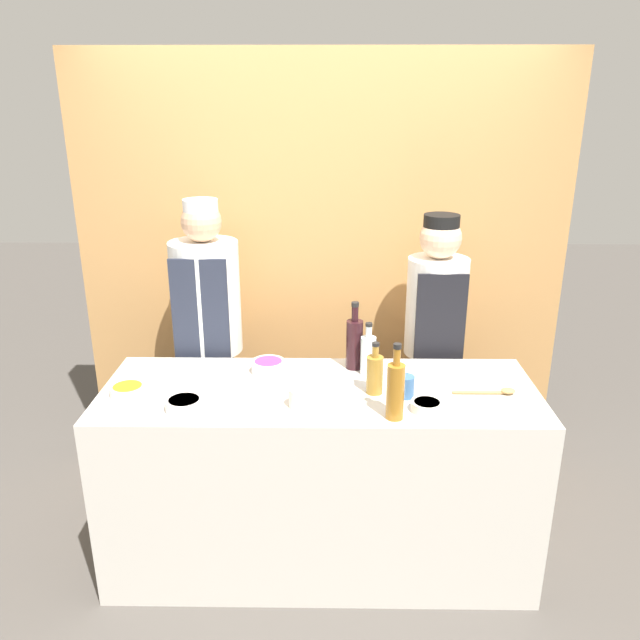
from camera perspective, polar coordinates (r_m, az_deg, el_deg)
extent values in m
plane|color=#4C4742|center=(3.32, -0.03, -20.61)|extent=(14.00, 14.00, 0.00)
cube|color=#B7844C|center=(3.65, 0.18, 4.62)|extent=(2.75, 0.18, 2.40)
cube|color=beige|center=(3.05, -0.04, -14.06)|extent=(1.96, 0.70, 0.91)
cylinder|color=white|center=(2.98, 8.65, -4.60)|extent=(0.16, 0.16, 0.04)
cylinder|color=silver|center=(2.98, 8.66, -4.33)|extent=(0.13, 0.13, 0.01)
cylinder|color=white|center=(2.98, -4.74, -4.27)|extent=(0.16, 0.16, 0.06)
cylinder|color=#703384|center=(2.97, -4.75, -3.91)|extent=(0.13, 0.13, 0.02)
cylinder|color=white|center=(2.66, 9.73, -7.78)|extent=(0.13, 0.13, 0.04)
cylinder|color=green|center=(2.66, 9.74, -7.50)|extent=(0.11, 0.11, 0.01)
cylinder|color=white|center=(2.69, -12.31, -7.58)|extent=(0.16, 0.16, 0.05)
cylinder|color=brown|center=(2.68, -12.34, -7.24)|extent=(0.13, 0.13, 0.02)
cylinder|color=white|center=(2.88, -17.17, -6.17)|extent=(0.15, 0.15, 0.04)
cylinder|color=orange|center=(2.88, -17.20, -5.89)|extent=(0.13, 0.13, 0.01)
cube|color=white|center=(2.97, -11.79, -5.19)|extent=(0.32, 0.20, 0.02)
cylinder|color=silver|center=(2.94, 4.42, -3.27)|extent=(0.07, 0.07, 0.18)
cylinder|color=silver|center=(2.90, 4.48, -1.08)|extent=(0.03, 0.03, 0.06)
cylinder|color=black|center=(2.89, 4.50, -0.42)|extent=(0.03, 0.03, 0.02)
cylinder|color=black|center=(2.99, 3.16, -2.27)|extent=(0.08, 0.08, 0.24)
cylinder|color=black|center=(2.94, 3.22, 0.57)|extent=(0.03, 0.03, 0.07)
cylinder|color=black|center=(2.92, 3.24, 1.44)|extent=(0.04, 0.04, 0.02)
cylinder|color=#9E661E|center=(2.55, 6.90, -6.54)|extent=(0.07, 0.07, 0.24)
cylinder|color=#9E661E|center=(2.48, 7.05, -3.36)|extent=(0.03, 0.03, 0.07)
cylinder|color=black|center=(2.47, 7.09, -2.38)|extent=(0.03, 0.03, 0.02)
cylinder|color=olive|center=(2.76, 5.03, -5.03)|extent=(0.07, 0.07, 0.17)
cylinder|color=olive|center=(2.72, 5.10, -2.88)|extent=(0.03, 0.03, 0.05)
cylinder|color=black|center=(2.70, 5.12, -2.22)|extent=(0.03, 0.03, 0.01)
cylinder|color=silver|center=(2.65, -1.86, -7.12)|extent=(0.09, 0.09, 0.08)
cylinder|color=#386093|center=(2.76, 7.80, -6.05)|extent=(0.08, 0.08, 0.10)
cylinder|color=#B2844C|center=(2.86, 14.25, -6.44)|extent=(0.23, 0.02, 0.02)
ellipsoid|color=#B2844C|center=(2.89, 16.82, -6.21)|extent=(0.06, 0.05, 0.02)
cylinder|color=#28282D|center=(3.61, -9.66, -9.01)|extent=(0.26, 0.26, 0.86)
cylinder|color=white|center=(3.33, -10.37, 2.06)|extent=(0.36, 0.36, 0.59)
cube|color=#232838|center=(3.18, -10.90, 0.72)|extent=(0.29, 0.02, 0.55)
sphere|color=tan|center=(3.23, -10.80, 8.82)|extent=(0.21, 0.21, 0.21)
cylinder|color=white|center=(3.22, -10.89, 10.17)|extent=(0.17, 0.17, 0.07)
cylinder|color=#28282D|center=(3.60, 9.88, -9.20)|extent=(0.23, 0.23, 0.85)
cylinder|color=white|center=(3.33, 10.56, 1.21)|extent=(0.32, 0.32, 0.52)
cube|color=black|center=(3.20, 10.97, 0.00)|extent=(0.25, 0.02, 0.48)
sphere|color=beige|center=(3.23, 10.97, 7.39)|extent=(0.21, 0.21, 0.21)
cylinder|color=black|center=(3.22, 11.06, 8.79)|extent=(0.18, 0.18, 0.07)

